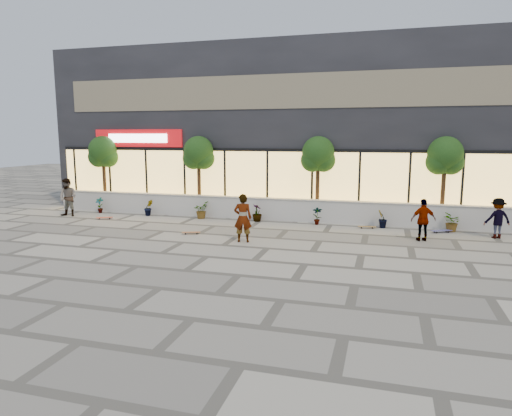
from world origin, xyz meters
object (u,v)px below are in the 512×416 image
(skater_left, at_px, (68,198))
(skateboard_left, at_px, (104,218))
(tree_east, at_px, (445,158))
(tree_west, at_px, (103,154))
(skater_right_far, at_px, (498,218))
(skateboard_center, at_px, (191,232))
(skateboard_right_far, at_px, (442,231))
(skateboard_right_near, at_px, (367,227))
(skater_right_near, at_px, (423,220))
(tree_mideast, at_px, (318,156))
(skater_center, at_px, (243,218))
(tree_midwest, at_px, (199,155))

(skater_left, distance_m, skateboard_left, 2.33)
(tree_east, xyz_separation_m, skater_left, (-17.41, -2.49, -2.05))
(tree_west, relative_size, skater_right_far, 2.50)
(skateboard_center, bearing_deg, tree_west, 127.29)
(skater_right_far, height_order, skateboard_right_far, skater_right_far)
(tree_west, distance_m, skateboard_right_near, 14.27)
(skater_left, xyz_separation_m, skateboard_right_near, (14.29, 0.99, -0.86))
(skater_right_near, distance_m, skateboard_left, 14.28)
(skateboard_center, bearing_deg, skater_right_far, -6.87)
(skater_right_far, bearing_deg, tree_west, -22.82)
(tree_mideast, height_order, skateboard_right_near, tree_mideast)
(skater_right_far, bearing_deg, skateboard_right_far, -29.91)
(skater_right_far, xyz_separation_m, skateboard_left, (-17.05, -0.70, -0.71))
(skater_center, xyz_separation_m, skateboard_right_near, (4.37, 3.86, -0.84))
(tree_midwest, bearing_deg, skateboard_center, -71.09)
(skater_right_near, bearing_deg, skater_left, -20.16)
(skater_center, xyz_separation_m, skater_right_far, (9.28, 3.35, -0.13))
(tree_midwest, bearing_deg, skateboard_right_near, -10.14)
(tree_east, xyz_separation_m, skater_right_far, (1.80, -2.02, -2.20))
(tree_east, distance_m, skater_center, 9.44)
(skater_left, bearing_deg, skater_center, -16.81)
(tree_midwest, relative_size, tree_east, 1.00)
(skater_right_near, distance_m, skateboard_right_far, 2.09)
(skateboard_center, distance_m, skateboard_right_near, 7.49)
(tree_west, relative_size, skater_left, 2.10)
(tree_mideast, relative_size, skateboard_left, 5.09)
(tree_midwest, relative_size, tree_mideast, 1.00)
(skateboard_right_far, bearing_deg, skateboard_left, 157.82)
(skateboard_center, bearing_deg, tree_midwest, 89.42)
(tree_east, distance_m, skater_left, 17.70)
(skater_right_near, height_order, skateboard_right_near, skater_right_near)
(tree_west, relative_size, tree_mideast, 1.00)
(tree_mideast, bearing_deg, skater_center, -110.29)
(skateboard_left, bearing_deg, skater_right_near, -30.12)
(skateboard_right_far, bearing_deg, tree_west, 148.16)
(tree_west, xyz_separation_m, tree_mideast, (11.50, 0.00, 0.00))
(tree_mideast, relative_size, skater_left, 2.10)
(skater_center, xyz_separation_m, skateboard_center, (-2.43, 0.72, -0.84))
(tree_west, bearing_deg, skateboard_left, -57.17)
(tree_mideast, height_order, skater_right_far, tree_mideast)
(skateboard_center, relative_size, skateboard_right_far, 0.88)
(tree_west, bearing_deg, skater_left, -99.28)
(skateboard_center, bearing_deg, skater_center, -36.08)
(skateboard_right_far, bearing_deg, tree_midwest, 145.62)
(skater_center, relative_size, skater_left, 0.98)
(skater_left, relative_size, skateboard_right_near, 2.42)
(tree_east, bearing_deg, tree_midwest, 180.00)
(tree_midwest, relative_size, skater_left, 2.10)
(tree_west, relative_size, skater_center, 2.15)
(skateboard_left, distance_m, skateboard_right_far, 15.16)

